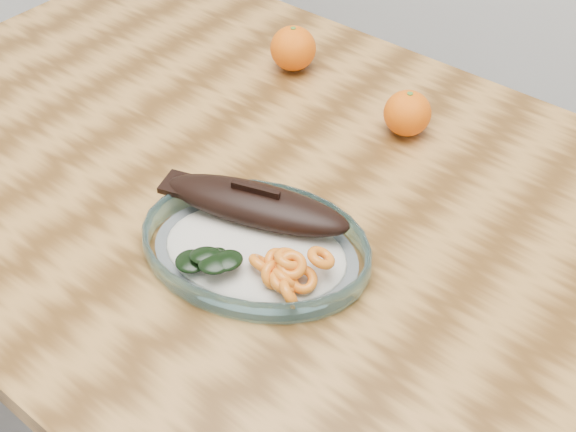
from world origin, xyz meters
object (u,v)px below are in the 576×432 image
Objects in this scene: plated_meal at (255,243)px; orange_right at (407,113)px; dining_table at (252,228)px; orange_left at (293,48)px.

orange_right is at bearing 68.67° from plated_meal.
dining_table is at bearing -117.99° from orange_right.
dining_table is at bearing 114.08° from plated_meal.
orange_left is 0.23m from orange_right.
orange_right is (0.23, -0.03, -0.00)m from orange_left.
orange_left is at bearing 171.83° from orange_right.
plated_meal is (0.10, -0.10, 0.12)m from dining_table.
orange_left is at bearing 102.71° from plated_meal.
plated_meal reaches higher than orange_right.
plated_meal reaches higher than dining_table.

